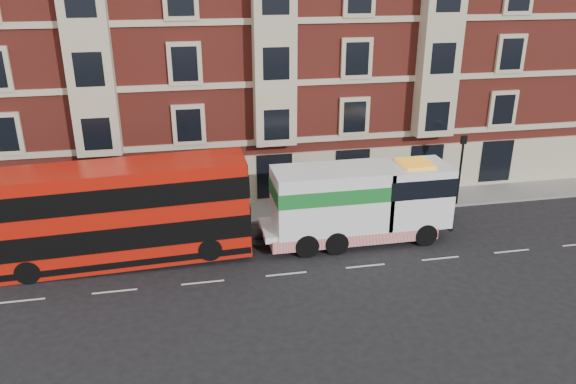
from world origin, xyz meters
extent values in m
plane|color=black|center=(0.00, 0.00, 0.00)|extent=(120.00, 120.00, 0.00)
cube|color=slate|center=(0.00, 7.50, 0.07)|extent=(90.00, 3.00, 0.15)
cube|color=maroon|center=(0.50, 15.00, 9.00)|extent=(45.00, 12.00, 18.00)
cylinder|color=black|center=(-6.00, 6.20, 2.15)|extent=(0.14, 0.14, 4.00)
cube|color=black|center=(-6.00, 6.20, 4.25)|extent=(0.35, 0.15, 0.50)
cylinder|color=black|center=(12.00, 6.20, 2.15)|extent=(0.14, 0.14, 4.00)
cube|color=black|center=(12.00, 6.20, 4.25)|extent=(0.35, 0.15, 0.50)
cube|color=red|center=(-7.73, 2.85, 2.62)|extent=(12.47, 2.78, 4.90)
cube|color=black|center=(-7.73, 2.85, 1.89)|extent=(12.51, 2.84, 1.17)
cube|color=black|center=(-7.73, 2.85, 3.90)|extent=(12.51, 2.84, 1.11)
cylinder|color=black|center=(-11.97, 1.59, 0.58)|extent=(1.16, 0.36, 1.16)
cylinder|color=black|center=(-11.97, 4.11, 0.58)|extent=(1.16, 0.36, 1.16)
cylinder|color=black|center=(-3.50, 1.59, 0.91)|extent=(1.16, 0.36, 1.16)
cylinder|color=black|center=(-3.50, 4.11, 0.91)|extent=(1.16, 0.36, 1.16)
cube|color=white|center=(4.27, 2.85, 1.06)|extent=(10.02, 2.56, 0.33)
cube|color=white|center=(7.49, 2.85, 2.51)|extent=(3.56, 2.78, 3.23)
cube|color=white|center=(2.93, 2.85, 2.56)|extent=(6.01, 2.78, 3.23)
cube|color=#1A762A|center=(2.93, 2.85, 3.12)|extent=(6.07, 2.82, 0.78)
cube|color=red|center=(4.04, 2.85, 0.67)|extent=(8.91, 2.84, 0.61)
cylinder|color=black|center=(7.83, 1.59, 0.61)|extent=(1.22, 0.39, 1.22)
cylinder|color=black|center=(7.83, 4.11, 0.61)|extent=(1.22, 0.39, 1.22)
cylinder|color=black|center=(2.93, 1.59, 0.61)|extent=(1.22, 0.45, 1.22)
cylinder|color=black|center=(2.93, 4.11, 0.61)|extent=(1.22, 0.45, 1.22)
cylinder|color=black|center=(1.37, 1.59, 0.61)|extent=(1.22, 0.45, 1.22)
cylinder|color=black|center=(1.37, 4.11, 0.61)|extent=(1.22, 0.45, 1.22)
imported|color=black|center=(-7.91, 6.15, 0.94)|extent=(0.68, 0.65, 1.57)
camera|label=1|loc=(-4.57, -23.24, 13.70)|focal=35.00mm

